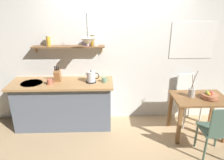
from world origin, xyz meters
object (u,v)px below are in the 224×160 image
(twig_vase, at_px, (192,92))
(coffee_mug_spare, at_px, (104,80))
(dining_chair_near, at_px, (217,129))
(electric_kettle, at_px, (91,77))
(fruit_bowl, at_px, (209,95))
(pendant_lamp, at_px, (88,42))
(knife_block, at_px, (58,75))
(dining_chair_far, at_px, (187,97))
(coffee_mug_by_sink, at_px, (50,82))
(dining_table, at_px, (199,104))

(twig_vase, xyz_separation_m, coffee_mug_spare, (-1.48, 0.28, 0.14))
(dining_chair_near, xyz_separation_m, electric_kettle, (-1.88, 0.93, 0.50))
(fruit_bowl, xyz_separation_m, pendant_lamp, (-2.02, 0.26, 0.87))
(fruit_bowl, height_order, twig_vase, twig_vase)
(twig_vase, relative_size, knife_block, 1.61)
(coffee_mug_spare, distance_m, pendant_lamp, 0.75)
(electric_kettle, bearing_deg, coffee_mug_spare, -2.96)
(fruit_bowl, distance_m, coffee_mug_spare, 1.80)
(dining_chair_far, bearing_deg, coffee_mug_by_sink, -175.21)
(dining_table, relative_size, knife_block, 3.07)
(dining_chair_far, xyz_separation_m, fruit_bowl, (0.17, -0.50, 0.26))
(coffee_mug_by_sink, distance_m, coffee_mug_spare, 0.95)
(electric_kettle, xyz_separation_m, coffee_mug_by_sink, (-0.71, -0.08, -0.05))
(fruit_bowl, distance_m, twig_vase, 0.29)
(electric_kettle, xyz_separation_m, coffee_mug_spare, (0.23, -0.01, -0.05))
(dining_chair_near, relative_size, coffee_mug_by_sink, 6.67)
(coffee_mug_spare, bearing_deg, pendant_lamp, -159.92)
(fruit_bowl, height_order, electric_kettle, electric_kettle)
(dining_chair_near, relative_size, twig_vase, 1.88)
(electric_kettle, relative_size, knife_block, 0.89)
(dining_chair_near, bearing_deg, dining_table, 92.20)
(dining_chair_near, xyz_separation_m, dining_chair_far, (-0.06, 1.06, 0.02))
(dining_table, relative_size, fruit_bowl, 3.36)
(dining_chair_far, distance_m, fruit_bowl, 0.58)
(dining_chair_far, relative_size, knife_block, 3.22)
(dining_chair_far, distance_m, pendant_lamp, 2.18)
(dining_table, xyz_separation_m, twig_vase, (-0.14, 0.03, 0.21))
(fruit_bowl, height_order, pendant_lamp, pendant_lamp)
(knife_block, bearing_deg, electric_kettle, -5.04)
(dining_chair_near, relative_size, knife_block, 3.02)
(dining_table, height_order, dining_chair_near, dining_chair_near)
(twig_vase, relative_size, electric_kettle, 1.80)
(dining_chair_far, relative_size, coffee_mug_spare, 7.19)
(knife_block, bearing_deg, pendant_lamp, -15.58)
(fruit_bowl, distance_m, coffee_mug_by_sink, 2.72)
(coffee_mug_by_sink, bearing_deg, twig_vase, -5.01)
(fruit_bowl, relative_size, knife_block, 0.91)
(dining_chair_near, height_order, electric_kettle, electric_kettle)
(pendant_lamp, bearing_deg, electric_kettle, 75.82)
(electric_kettle, relative_size, coffee_mug_by_sink, 1.97)
(dining_chair_near, xyz_separation_m, knife_block, (-2.48, 0.98, 0.52))
(coffee_mug_by_sink, xyz_separation_m, coffee_mug_spare, (0.95, 0.07, -0.00))
(electric_kettle, distance_m, coffee_mug_spare, 0.24)
(twig_vase, height_order, coffee_mug_spare, twig_vase)
(twig_vase, bearing_deg, dining_table, -12.71)
(dining_table, height_order, pendant_lamp, pendant_lamp)
(fruit_bowl, xyz_separation_m, knife_block, (-2.59, 0.42, 0.24))
(fruit_bowl, height_order, coffee_mug_by_sink, coffee_mug_by_sink)
(twig_vase, height_order, knife_block, twig_vase)
(dining_table, height_order, dining_chair_far, dining_chair_far)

